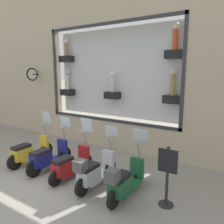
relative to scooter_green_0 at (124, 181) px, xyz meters
name	(u,v)px	position (x,y,z in m)	size (l,w,h in m)	color
ground_plane	(42,182)	(-0.57, 2.35, -0.46)	(120.00, 120.00, 0.00)	gray
building_facade	(111,20)	(3.03, 2.35, 4.57)	(1.23, 36.00, 9.84)	tan
scooter_green_0	(124,181)	(0.00, 0.00, 0.00)	(1.79, 0.61, 1.57)	black
scooter_silver_1	(94,171)	(0.00, 0.93, 0.01)	(1.80, 0.60, 1.53)	black
scooter_red_2	(70,164)	(0.07, 1.87, -0.04)	(1.79, 0.60, 1.66)	black
scooter_navy_3	(48,157)	(0.07, 2.80, -0.02)	(1.81, 0.60, 1.58)	black
scooter_yellow_4	(29,151)	(0.07, 3.74, -0.02)	(1.80, 0.60, 1.68)	black
shop_sign_post	(167,175)	(0.26, -0.98, 0.30)	(0.36, 0.45, 1.43)	#232326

